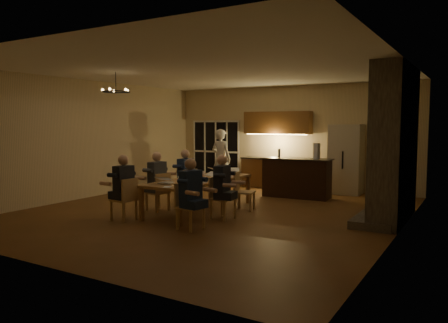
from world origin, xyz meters
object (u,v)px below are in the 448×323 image
(laptop_f, at_px, (233,170))
(plate_near, at_px, (202,182))
(chair_right_far, at_px, (245,192))
(plate_left, at_px, (168,182))
(refrigerator, at_px, (346,159))
(laptop_a, at_px, (166,178))
(mug_front, at_px, (188,179))
(person_left_mid, at_px, (157,182))
(can_right, at_px, (221,176))
(bar_island, at_px, (297,178))
(laptop_d, at_px, (209,175))
(mug_mid, at_px, (217,175))
(redcup_mid, at_px, (197,174))
(chair_right_near, at_px, (191,207))
(dining_table, at_px, (200,195))
(can_cola, at_px, (223,170))
(chair_left_near, at_px, (124,199))
(chair_right_mid, at_px, (223,198))
(can_silver, at_px, (184,180))
(chandelier, at_px, (116,92))
(chair_left_far, at_px, (185,186))
(redcup_near, at_px, (182,184))
(person_right_near, at_px, (191,195))
(bar_bottle, at_px, (279,153))
(standing_person, at_px, (221,159))
(chair_left_mid, at_px, (157,192))
(laptop_c, at_px, (190,173))
(person_left_near, at_px, (124,188))
(person_left_far, at_px, (185,177))
(plate_far, at_px, (231,176))
(laptop_b, at_px, (186,179))
(laptop_e, at_px, (218,169))

(laptop_f, distance_m, plate_near, 1.58)
(chair_right_far, xyz_separation_m, plate_left, (-1.09, -1.47, 0.31))
(refrigerator, height_order, laptop_a, refrigerator)
(mug_front, bearing_deg, person_left_mid, -171.09)
(laptop_a, distance_m, can_right, 1.41)
(bar_island, xyz_separation_m, laptop_d, (-0.98, -2.92, 0.32))
(mug_front, height_order, mug_mid, same)
(laptop_f, bearing_deg, redcup_mid, -164.29)
(chair_right_near, bearing_deg, dining_table, 37.94)
(mug_mid, relative_size, can_cola, 0.83)
(plate_left, bearing_deg, chair_right_near, -32.94)
(dining_table, xyz_separation_m, chair_left_near, (-0.87, -1.59, 0.07))
(chair_right_mid, relative_size, laptop_f, 2.78)
(plate_left, bearing_deg, can_silver, 24.46)
(can_silver, bearing_deg, chandelier, -174.03)
(bar_island, relative_size, chair_right_mid, 2.13)
(chair_left_far, xyz_separation_m, can_silver, (0.92, -1.31, 0.37))
(chandelier, distance_m, redcup_near, 2.89)
(refrigerator, distance_m, dining_table, 4.84)
(chair_right_near, distance_m, person_right_near, 0.26)
(bar_bottle, bearing_deg, laptop_a, -102.47)
(standing_person, relative_size, plate_left, 8.36)
(laptop_d, bearing_deg, chair_right_near, -55.87)
(chair_left_mid, bearing_deg, laptop_c, 142.39)
(chair_right_mid, bearing_deg, can_right, 42.43)
(chair_left_mid, bearing_deg, chair_left_far, -169.53)
(person_left_near, distance_m, bar_bottle, 4.85)
(chair_left_mid, relative_size, person_left_far, 0.64)
(chandelier, height_order, laptop_c, chandelier)
(person_left_mid, relative_size, redcup_mid, 11.50)
(can_cola, bearing_deg, person_right_near, -70.29)
(bar_island, relative_size, laptop_a, 5.93)
(dining_table, distance_m, plate_far, 0.94)
(laptop_c, height_order, mug_front, laptop_c)
(person_left_far, height_order, plate_near, person_left_far)
(plate_left, bearing_deg, chair_right_far, 53.31)
(can_silver, distance_m, plate_far, 1.50)
(person_left_far, xyz_separation_m, laptop_a, (0.62, -1.56, 0.17))
(chair_left_mid, distance_m, chair_right_mid, 1.76)
(chair_left_mid, xyz_separation_m, redcup_mid, (0.49, 0.90, 0.37))
(chair_left_near, xyz_separation_m, can_cola, (0.67, 2.98, 0.37))
(chair_left_near, relative_size, standing_person, 0.48)
(chair_right_far, xyz_separation_m, can_silver, (-0.77, -1.32, 0.37))
(dining_table, height_order, chair_right_far, chair_right_far)
(chandelier, bearing_deg, chair_left_far, 60.26)
(laptop_b, relative_size, plate_near, 1.28)
(laptop_e, height_order, can_silver, laptop_e)
(chair_right_near, relative_size, can_cola, 7.42)
(can_silver, bearing_deg, plate_left, -155.54)
(refrigerator, xyz_separation_m, bar_bottle, (-1.52, -1.28, 0.20))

